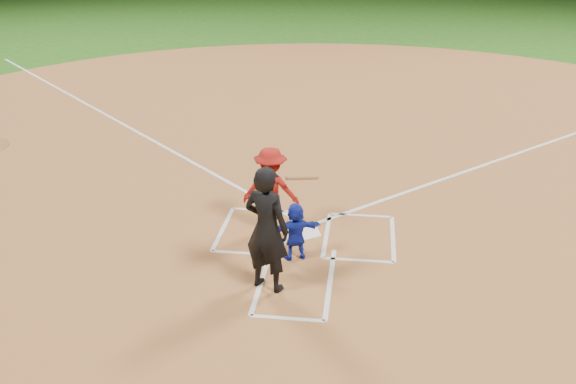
# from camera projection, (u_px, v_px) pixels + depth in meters

# --- Properties ---
(ground) EXTENTS (120.00, 120.00, 0.00)m
(ground) POSITION_uv_depth(u_px,v_px,m) (307.00, 234.00, 11.94)
(ground) COLOR #215515
(ground) RESTS_ON ground
(home_plate_dirt) EXTENTS (28.00, 28.00, 0.01)m
(home_plate_dirt) POSITION_uv_depth(u_px,v_px,m) (329.00, 135.00, 17.42)
(home_plate_dirt) COLOR #9A5F32
(home_plate_dirt) RESTS_ON ground
(home_plate) EXTENTS (0.60, 0.60, 0.02)m
(home_plate) POSITION_uv_depth(u_px,v_px,m) (307.00, 233.00, 11.94)
(home_plate) COLOR white
(home_plate) RESTS_ON home_plate_dirt
(catcher) EXTENTS (0.99, 0.64, 1.02)m
(catcher) POSITION_uv_depth(u_px,v_px,m) (295.00, 231.00, 10.87)
(catcher) COLOR #1628B3
(catcher) RESTS_ON home_plate_dirt
(umpire) EXTENTS (0.88, 0.73, 2.05)m
(umpire) POSITION_uv_depth(u_px,v_px,m) (267.00, 229.00, 9.80)
(umpire) COLOR black
(umpire) RESTS_ON home_plate_dirt
(chalk_markings) EXTENTS (28.35, 17.32, 0.01)m
(chalk_markings) POSITION_uv_depth(u_px,v_px,m) (327.00, 143.00, 16.76)
(chalk_markings) COLOR white
(chalk_markings) RESTS_ON home_plate_dirt
(batter_at_plate) EXTENTS (1.41, 0.81, 1.63)m
(batter_at_plate) POSITION_uv_depth(u_px,v_px,m) (271.00, 190.00, 11.76)
(batter_at_plate) COLOR #A71812
(batter_at_plate) RESTS_ON home_plate_dirt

